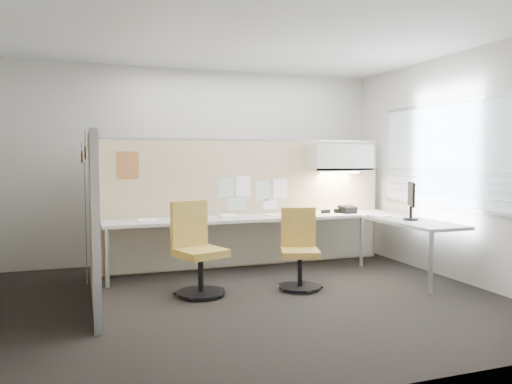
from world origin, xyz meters
name	(u,v)px	position (x,y,z in m)	size (l,w,h in m)	color
floor	(244,300)	(0.00, 0.00, -0.01)	(5.50, 4.50, 0.01)	black
ceiling	(243,32)	(0.00, 0.00, 2.80)	(5.50, 4.50, 0.01)	white
wall_back	(197,165)	(0.00, 2.25, 1.40)	(5.50, 0.02, 2.80)	beige
wall_front	(354,177)	(0.00, -2.25, 1.40)	(5.50, 0.02, 2.80)	beige
wall_right	(456,167)	(2.75, 0.00, 1.40)	(0.02, 4.50, 2.80)	beige
window_pane	(455,155)	(2.73, 0.00, 1.55)	(0.01, 2.80, 1.30)	#909BA7
partition_back	(246,204)	(0.55, 1.60, 0.88)	(4.10, 0.06, 1.75)	#C9B18B
partition_left	(93,219)	(-1.50, 0.50, 0.88)	(0.06, 2.20, 1.75)	#C9B18B
desk	(284,226)	(0.93, 1.13, 0.60)	(4.00, 2.07, 0.73)	beige
overhead_bin	(340,158)	(1.90, 1.39, 1.51)	(0.90, 0.36, 0.38)	beige
task_light_strip	(340,173)	(1.90, 1.39, 1.30)	(0.60, 0.06, 0.02)	#FFEABF
pinned_papers	(252,192)	(0.63, 1.57, 1.03)	(1.01, 0.00, 0.47)	#8CBF8C
poster	(128,165)	(-1.05, 1.57, 1.42)	(0.28, 0.00, 0.35)	orange
chair_left	(197,252)	(-0.42, 0.39, 0.48)	(0.61, 0.63, 1.02)	black
chair_right	(299,252)	(0.76, 0.26, 0.43)	(0.54, 0.55, 0.91)	black
monitor	(411,198)	(2.30, 0.27, 1.00)	(0.24, 0.41, 0.47)	black
phone	(348,209)	(1.94, 1.23, 0.78)	(0.23, 0.21, 0.12)	black
stapler	(326,211)	(1.64, 1.31, 0.76)	(0.14, 0.04, 0.05)	black
tape_dispenser	(338,211)	(1.82, 1.29, 0.76)	(0.10, 0.06, 0.06)	black
coat_hook	(84,170)	(-1.58, -0.06, 1.41)	(0.18, 0.49, 1.44)	silver
paper_stack_0	(147,220)	(-0.85, 1.22, 0.74)	(0.23, 0.30, 0.03)	white
paper_stack_1	(195,218)	(-0.24, 1.28, 0.74)	(0.23, 0.30, 0.02)	white
paper_stack_2	(230,216)	(0.21, 1.24, 0.75)	(0.23, 0.30, 0.04)	white
paper_stack_3	(276,215)	(0.88, 1.28, 0.74)	(0.23, 0.30, 0.02)	white
paper_stack_4	(380,216)	(2.12, 0.69, 0.74)	(0.23, 0.30, 0.02)	white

